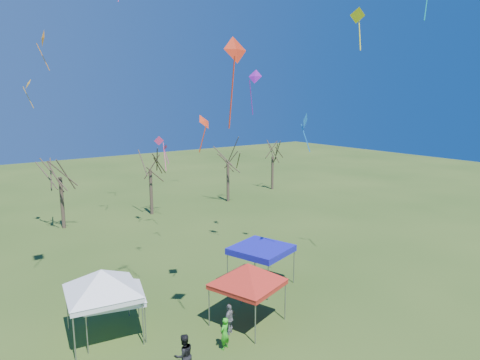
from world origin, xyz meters
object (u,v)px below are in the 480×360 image
(tent_red, at_px, (248,267))
(tent_blue, at_px, (261,250))
(person_grey, at_px, (230,319))
(person_dark, at_px, (184,355))
(tree_5, at_px, (273,145))
(tree_3, at_px, (150,154))
(tree_2, at_px, (59,159))
(tent_white_mid, at_px, (113,281))
(person_green, at_px, (225,333))
(tree_4, at_px, (228,148))
(tent_white_west, at_px, (101,274))

(tent_red, distance_m, tent_blue, 4.74)
(person_grey, height_order, person_dark, person_dark)
(tree_5, height_order, person_grey, tree_5)
(tree_5, bearing_deg, tree_3, -173.48)
(tree_2, xyz_separation_m, tree_5, (26.09, 1.69, -0.56))
(tent_white_mid, height_order, person_green, tent_white_mid)
(tree_5, xyz_separation_m, person_green, (-25.16, -25.87, -4.96))
(tree_2, height_order, tree_4, tree_2)
(tree_2, relative_size, person_grey, 5.22)
(tree_5, relative_size, person_grey, 4.76)
(tree_3, bearing_deg, person_dark, -112.10)
(person_green, bearing_deg, tent_white_west, -66.31)
(tree_4, xyz_separation_m, person_dark, (-19.24, -24.37, -5.15))
(tree_2, relative_size, tent_red, 2.02)
(tent_white_mid, height_order, tent_blue, tent_white_mid)
(tree_5, bearing_deg, person_dark, -136.24)
(tent_white_mid, relative_size, tent_red, 0.93)
(person_grey, xyz_separation_m, person_dark, (-3.38, -1.49, 0.12))
(tent_red, xyz_separation_m, person_grey, (-1.35, -0.29, -2.25))
(tree_4, bearing_deg, person_dark, -128.28)
(tree_5, xyz_separation_m, person_grey, (-24.22, -24.94, -4.95))
(tent_red, bearing_deg, person_grey, -167.64)
(tree_4, height_order, person_green, tree_4)
(tree_5, xyz_separation_m, tent_white_mid, (-28.77, -21.63, -2.93))
(tree_3, xyz_separation_m, tent_white_west, (-11.60, -19.59, -2.83))
(tree_4, bearing_deg, tent_white_west, -136.95)
(person_green, bearing_deg, tree_5, -154.57)
(tree_3, relative_size, tent_white_mid, 2.09)
(tent_white_west, bearing_deg, tent_white_mid, -2.81)
(tree_4, relative_size, person_dark, 4.35)
(tree_2, height_order, tree_5, tree_2)
(tent_white_west, bearing_deg, tree_4, 43.05)
(person_dark, bearing_deg, tree_2, -89.98)
(tree_5, bearing_deg, tent_blue, -132.09)
(tent_blue, bearing_deg, tree_2, 108.61)
(person_dark, xyz_separation_m, person_green, (2.44, 0.56, -0.14))
(tree_3, height_order, person_grey, tree_3)
(person_grey, height_order, person_green, person_grey)
(tree_2, distance_m, tent_red, 23.41)
(tent_red, distance_m, person_green, 3.44)
(tree_5, relative_size, person_dark, 4.12)
(tent_white_west, bearing_deg, tree_5, 36.42)
(tent_white_mid, height_order, person_grey, tent_white_mid)
(person_grey, bearing_deg, tent_red, 165.26)
(tree_3, height_order, person_dark, tree_3)
(tree_2, bearing_deg, tent_white_west, -99.12)
(tent_white_west, bearing_deg, person_green, -45.94)
(tree_3, relative_size, tree_5, 1.06)
(tent_blue, relative_size, person_dark, 2.19)
(tree_4, distance_m, tent_blue, 22.67)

